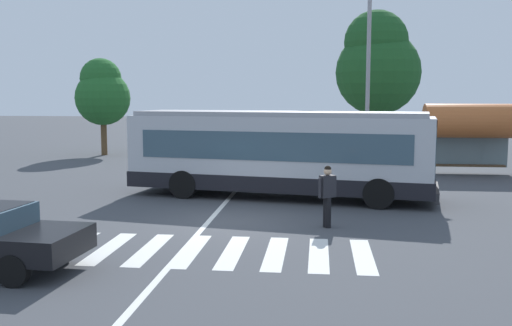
{
  "coord_description": "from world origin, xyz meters",
  "views": [
    {
      "loc": [
        2.65,
        -15.88,
        3.62
      ],
      "look_at": [
        0.49,
        3.5,
        1.3
      ],
      "focal_mm": 39.92,
      "sensor_mm": 36.0,
      "label": 1
    }
  ],
  "objects_px": {
    "parked_car_white": "(204,148)",
    "background_tree_left": "(102,93)",
    "parked_car_red": "(255,150)",
    "background_tree_right": "(378,64)",
    "bus_stop_shelter": "(470,122)",
    "parked_car_champagne": "(309,150)",
    "twin_arm_street_lamp": "(369,54)",
    "pedestrian_crossing_street": "(327,193)",
    "city_transit_bus": "(279,153)"
  },
  "relations": [
    {
      "from": "parked_car_red",
      "to": "pedestrian_crossing_street",
      "type": "bearing_deg",
      "value": -75.78
    },
    {
      "from": "parked_car_white",
      "to": "background_tree_right",
      "type": "distance_m",
      "value": 11.88
    },
    {
      "from": "background_tree_left",
      "to": "parked_car_champagne",
      "type": "bearing_deg",
      "value": -15.95
    },
    {
      "from": "parked_car_champagne",
      "to": "twin_arm_street_lamp",
      "type": "distance_m",
      "value": 5.8
    },
    {
      "from": "pedestrian_crossing_street",
      "to": "background_tree_right",
      "type": "distance_m",
      "value": 20.63
    },
    {
      "from": "pedestrian_crossing_street",
      "to": "background_tree_left",
      "type": "distance_m",
      "value": 22.46
    },
    {
      "from": "parked_car_white",
      "to": "bus_stop_shelter",
      "type": "height_order",
      "value": "bus_stop_shelter"
    },
    {
      "from": "parked_car_white",
      "to": "background_tree_left",
      "type": "xyz_separation_m",
      "value": [
        -6.87,
        3.04,
        3.03
      ]
    },
    {
      "from": "pedestrian_crossing_street",
      "to": "bus_stop_shelter",
      "type": "bearing_deg",
      "value": 59.53
    },
    {
      "from": "parked_car_champagne",
      "to": "background_tree_left",
      "type": "bearing_deg",
      "value": 164.05
    },
    {
      "from": "background_tree_left",
      "to": "bus_stop_shelter",
      "type": "bearing_deg",
      "value": -18.81
    },
    {
      "from": "city_transit_bus",
      "to": "parked_car_champagne",
      "type": "distance_m",
      "value": 9.82
    },
    {
      "from": "pedestrian_crossing_street",
      "to": "twin_arm_street_lamp",
      "type": "height_order",
      "value": "twin_arm_street_lamp"
    },
    {
      "from": "city_transit_bus",
      "to": "background_tree_left",
      "type": "distance_m",
      "value": 17.85
    },
    {
      "from": "pedestrian_crossing_street",
      "to": "twin_arm_street_lamp",
      "type": "distance_m",
      "value": 13.82
    },
    {
      "from": "parked_car_white",
      "to": "parked_car_red",
      "type": "relative_size",
      "value": 1.01
    },
    {
      "from": "twin_arm_street_lamp",
      "to": "pedestrian_crossing_street",
      "type": "bearing_deg",
      "value": -99.21
    },
    {
      "from": "twin_arm_street_lamp",
      "to": "background_tree_left",
      "type": "xyz_separation_m",
      "value": [
        -15.4,
        5.02,
        -1.81
      ]
    },
    {
      "from": "city_transit_bus",
      "to": "twin_arm_street_lamp",
      "type": "xyz_separation_m",
      "value": [
        3.73,
        8.31,
        4.01
      ]
    },
    {
      "from": "pedestrian_crossing_street",
      "to": "parked_car_champagne",
      "type": "bearing_deg",
      "value": 93.15
    },
    {
      "from": "parked_car_red",
      "to": "parked_car_white",
      "type": "bearing_deg",
      "value": 170.09
    },
    {
      "from": "city_transit_bus",
      "to": "twin_arm_street_lamp",
      "type": "relative_size",
      "value": 1.22
    },
    {
      "from": "bus_stop_shelter",
      "to": "background_tree_right",
      "type": "height_order",
      "value": "background_tree_right"
    },
    {
      "from": "parked_car_champagne",
      "to": "background_tree_right",
      "type": "height_order",
      "value": "background_tree_right"
    },
    {
      "from": "parked_car_champagne",
      "to": "background_tree_right",
      "type": "bearing_deg",
      "value": 54.38
    },
    {
      "from": "twin_arm_street_lamp",
      "to": "city_transit_bus",
      "type": "bearing_deg",
      "value": -114.17
    },
    {
      "from": "parked_car_white",
      "to": "bus_stop_shelter",
      "type": "relative_size",
      "value": 1.13
    },
    {
      "from": "twin_arm_street_lamp",
      "to": "parked_car_champagne",
      "type": "bearing_deg",
      "value": 153.43
    },
    {
      "from": "parked_car_champagne",
      "to": "parked_car_white",
      "type": "bearing_deg",
      "value": 174.54
    },
    {
      "from": "city_transit_bus",
      "to": "parked_car_champagne",
      "type": "relative_size",
      "value": 2.42
    },
    {
      "from": "pedestrian_crossing_street",
      "to": "parked_car_white",
      "type": "distance_m",
      "value": 16.17
    },
    {
      "from": "background_tree_right",
      "to": "city_transit_bus",
      "type": "bearing_deg",
      "value": -107.58
    },
    {
      "from": "bus_stop_shelter",
      "to": "background_tree_right",
      "type": "distance_m",
      "value": 9.87
    },
    {
      "from": "city_transit_bus",
      "to": "bus_stop_shelter",
      "type": "bearing_deg",
      "value": 38.75
    },
    {
      "from": "city_transit_bus",
      "to": "background_tree_left",
      "type": "xyz_separation_m",
      "value": [
        -11.67,
        13.33,
        2.2
      ]
    },
    {
      "from": "city_transit_bus",
      "to": "background_tree_right",
      "type": "height_order",
      "value": "background_tree_right"
    },
    {
      "from": "city_transit_bus",
      "to": "twin_arm_street_lamp",
      "type": "distance_m",
      "value": 9.95
    },
    {
      "from": "parked_car_white",
      "to": "parked_car_red",
      "type": "height_order",
      "value": "same"
    },
    {
      "from": "bus_stop_shelter",
      "to": "background_tree_left",
      "type": "relative_size",
      "value": 0.7
    },
    {
      "from": "twin_arm_street_lamp",
      "to": "background_tree_left",
      "type": "distance_m",
      "value": 16.3
    },
    {
      "from": "parked_car_red",
      "to": "twin_arm_street_lamp",
      "type": "bearing_deg",
      "value": -14.56
    },
    {
      "from": "city_transit_bus",
      "to": "background_tree_right",
      "type": "distance_m",
      "value": 16.55
    },
    {
      "from": "bus_stop_shelter",
      "to": "background_tree_left",
      "type": "distance_m",
      "value": 21.02
    },
    {
      "from": "parked_car_champagne",
      "to": "parked_car_red",
      "type": "bearing_deg",
      "value": 179.0
    },
    {
      "from": "pedestrian_crossing_street",
      "to": "parked_car_white",
      "type": "xyz_separation_m",
      "value": [
        -6.44,
        14.83,
        -0.2
      ]
    },
    {
      "from": "background_tree_left",
      "to": "background_tree_right",
      "type": "xyz_separation_m",
      "value": [
        16.52,
        1.99,
        1.73
      ]
    },
    {
      "from": "parked_car_champagne",
      "to": "twin_arm_street_lamp",
      "type": "bearing_deg",
      "value": -26.57
    },
    {
      "from": "parked_car_red",
      "to": "parked_car_champagne",
      "type": "xyz_separation_m",
      "value": [
        2.85,
        -0.05,
        0.0
      ]
    },
    {
      "from": "pedestrian_crossing_street",
      "to": "parked_car_red",
      "type": "xyz_separation_m",
      "value": [
        -3.63,
        14.34,
        -0.2
      ]
    },
    {
      "from": "parked_car_champagne",
      "to": "twin_arm_street_lamp",
      "type": "height_order",
      "value": "twin_arm_street_lamp"
    }
  ]
}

